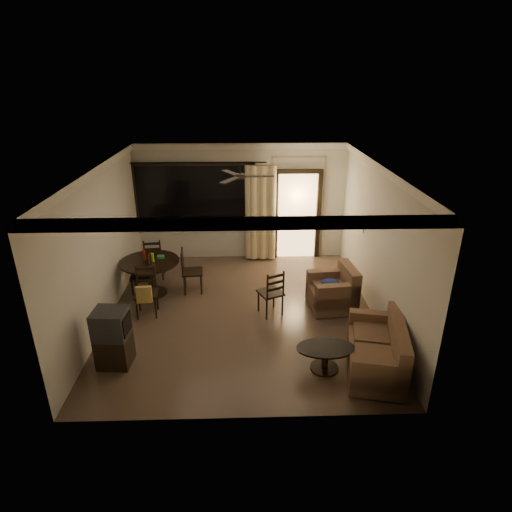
{
  "coord_description": "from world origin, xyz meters",
  "views": [
    {
      "loc": [
        0.04,
        -7.16,
        4.25
      ],
      "look_at": [
        0.28,
        0.2,
        1.09
      ],
      "focal_mm": 30.0,
      "sensor_mm": 36.0,
      "label": 1
    }
  ],
  "objects_px": {
    "tv_cabinet": "(113,338)",
    "sofa": "(379,352)",
    "side_chair": "(271,301)",
    "dining_chair_south": "(147,300)",
    "dining_chair_east": "(192,279)",
    "armchair": "(335,291)",
    "dining_chair_west": "(143,283)",
    "dining_table": "(150,268)",
    "dining_chair_north": "(155,266)",
    "coffee_table": "(325,354)"
  },
  "relations": [
    {
      "from": "dining_chair_west",
      "to": "dining_chair_east",
      "type": "height_order",
      "value": "same"
    },
    {
      "from": "dining_chair_west",
      "to": "dining_chair_south",
      "type": "relative_size",
      "value": 1.0
    },
    {
      "from": "sofa",
      "to": "dining_chair_east",
      "type": "bearing_deg",
      "value": 151.43
    },
    {
      "from": "dining_table",
      "to": "dining_chair_east",
      "type": "distance_m",
      "value": 0.89
    },
    {
      "from": "dining_chair_south",
      "to": "sofa",
      "type": "bearing_deg",
      "value": -29.57
    },
    {
      "from": "dining_chair_east",
      "to": "armchair",
      "type": "xyz_separation_m",
      "value": [
        2.84,
        -0.76,
        0.06
      ]
    },
    {
      "from": "sofa",
      "to": "armchair",
      "type": "distance_m",
      "value": 1.96
    },
    {
      "from": "tv_cabinet",
      "to": "sofa",
      "type": "distance_m",
      "value": 4.12
    },
    {
      "from": "dining_chair_west",
      "to": "dining_chair_north",
      "type": "relative_size",
      "value": 1.0
    },
    {
      "from": "tv_cabinet",
      "to": "sofa",
      "type": "bearing_deg",
      "value": 0.13
    },
    {
      "from": "dining_chair_north",
      "to": "side_chair",
      "type": "height_order",
      "value": "dining_chair_north"
    },
    {
      "from": "dining_chair_east",
      "to": "side_chair",
      "type": "relative_size",
      "value": 1.01
    },
    {
      "from": "dining_chair_east",
      "to": "sofa",
      "type": "relative_size",
      "value": 0.58
    },
    {
      "from": "armchair",
      "to": "tv_cabinet",
      "type": "bearing_deg",
      "value": -162.67
    },
    {
      "from": "dining_chair_east",
      "to": "sofa",
      "type": "xyz_separation_m",
      "value": [
        3.15,
        -2.69,
        0.04
      ]
    },
    {
      "from": "armchair",
      "to": "sofa",
      "type": "bearing_deg",
      "value": -87.36
    },
    {
      "from": "dining_table",
      "to": "side_chair",
      "type": "relative_size",
      "value": 1.27
    },
    {
      "from": "side_chair",
      "to": "coffee_table",
      "type": "bearing_deg",
      "value": 88.63
    },
    {
      "from": "dining_chair_west",
      "to": "side_chair",
      "type": "bearing_deg",
      "value": 67.29
    },
    {
      "from": "dining_table",
      "to": "coffee_table",
      "type": "xyz_separation_m",
      "value": [
        3.15,
        -2.58,
        -0.33
      ]
    },
    {
      "from": "dining_table",
      "to": "dining_chair_north",
      "type": "bearing_deg",
      "value": 95.37
    },
    {
      "from": "tv_cabinet",
      "to": "sofa",
      "type": "relative_size",
      "value": 0.59
    },
    {
      "from": "dining_chair_south",
      "to": "armchair",
      "type": "height_order",
      "value": "dining_chair_south"
    },
    {
      "from": "tv_cabinet",
      "to": "side_chair",
      "type": "bearing_deg",
      "value": 33.72
    },
    {
      "from": "dining_chair_north",
      "to": "armchair",
      "type": "relative_size",
      "value": 1.03
    },
    {
      "from": "dining_chair_south",
      "to": "dining_chair_north",
      "type": "bearing_deg",
      "value": 90.0
    },
    {
      "from": "coffee_table",
      "to": "side_chair",
      "type": "height_order",
      "value": "side_chair"
    },
    {
      "from": "tv_cabinet",
      "to": "armchair",
      "type": "xyz_separation_m",
      "value": [
        3.8,
        1.66,
        -0.14
      ]
    },
    {
      "from": "dining_chair_west",
      "to": "armchair",
      "type": "height_order",
      "value": "dining_chair_west"
    },
    {
      "from": "dining_table",
      "to": "coffee_table",
      "type": "relative_size",
      "value": 1.32
    },
    {
      "from": "dining_chair_east",
      "to": "tv_cabinet",
      "type": "height_order",
      "value": "tv_cabinet"
    },
    {
      "from": "side_chair",
      "to": "sofa",
      "type": "bearing_deg",
      "value": 107.2
    },
    {
      "from": "dining_chair_south",
      "to": "side_chair",
      "type": "xyz_separation_m",
      "value": [
        2.34,
        -0.04,
        -0.03
      ]
    },
    {
      "from": "side_chair",
      "to": "tv_cabinet",
      "type": "bearing_deg",
      "value": 4.94
    },
    {
      "from": "dining_table",
      "to": "tv_cabinet",
      "type": "distance_m",
      "value": 2.35
    },
    {
      "from": "dining_table",
      "to": "sofa",
      "type": "bearing_deg",
      "value": -33.34
    },
    {
      "from": "dining_chair_east",
      "to": "armchair",
      "type": "relative_size",
      "value": 1.03
    },
    {
      "from": "dining_table",
      "to": "side_chair",
      "type": "distance_m",
      "value": 2.6
    },
    {
      "from": "sofa",
      "to": "dining_chair_south",
      "type": "bearing_deg",
      "value": 167.67
    },
    {
      "from": "dining_chair_west",
      "to": "tv_cabinet",
      "type": "distance_m",
      "value": 2.28
    },
    {
      "from": "armchair",
      "to": "dining_chair_west",
      "type": "bearing_deg",
      "value": 164.71
    },
    {
      "from": "armchair",
      "to": "dining_chair_north",
      "type": "bearing_deg",
      "value": 152.33
    },
    {
      "from": "tv_cabinet",
      "to": "dining_table",
      "type": "bearing_deg",
      "value": 90.86
    },
    {
      "from": "dining_chair_west",
      "to": "dining_table",
      "type": "bearing_deg",
      "value": 110.15
    },
    {
      "from": "dining_chair_east",
      "to": "sofa",
      "type": "distance_m",
      "value": 4.14
    },
    {
      "from": "tv_cabinet",
      "to": "side_chair",
      "type": "xyz_separation_m",
      "value": [
        2.54,
        1.46,
        -0.2
      ]
    },
    {
      "from": "tv_cabinet",
      "to": "armchair",
      "type": "bearing_deg",
      "value": 27.51
    },
    {
      "from": "tv_cabinet",
      "to": "armchair",
      "type": "height_order",
      "value": "tv_cabinet"
    },
    {
      "from": "dining_chair_south",
      "to": "tv_cabinet",
      "type": "height_order",
      "value": "tv_cabinet"
    },
    {
      "from": "dining_chair_south",
      "to": "armchair",
      "type": "bearing_deg",
      "value": -2.58
    }
  ]
}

